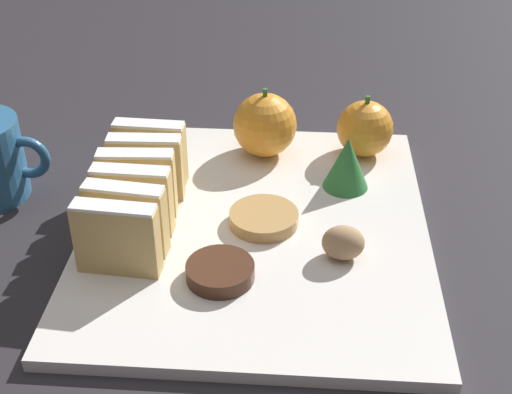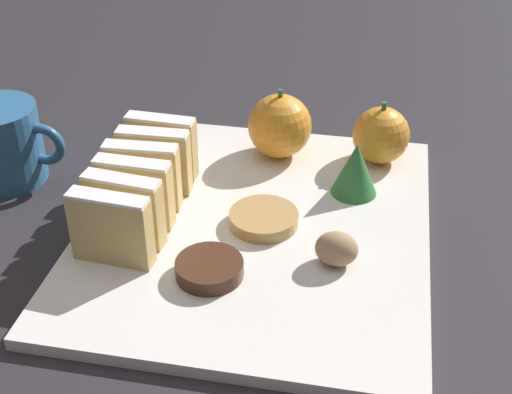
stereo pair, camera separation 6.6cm
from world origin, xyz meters
TOP-DOWN VIEW (x-y plane):
  - ground_plane at (0.00, 0.00)m, footprint 6.00×6.00m
  - serving_platter at (0.00, 0.00)m, footprint 0.32×0.38m
  - stollen_slice_front at (-0.11, -0.08)m, footprint 0.07×0.02m
  - stollen_slice_second at (-0.11, -0.05)m, footprint 0.07×0.03m
  - stollen_slice_third at (-0.11, -0.02)m, footprint 0.07×0.02m
  - stollen_slice_fourth at (-0.11, 0.01)m, footprint 0.07×0.02m
  - stollen_slice_fifth at (-0.11, 0.04)m, footprint 0.07×0.02m
  - stollen_slice_sixth at (-0.11, 0.07)m, footprint 0.07×0.02m
  - orange_near at (0.11, 0.14)m, footprint 0.06×0.06m
  - orange_far at (0.00, 0.14)m, footprint 0.07×0.07m
  - walnut at (0.08, -0.05)m, footprint 0.04×0.03m
  - chocolate_cookie at (-0.02, -0.08)m, footprint 0.06×0.06m
  - gingerbread_cookie at (0.01, -0.00)m, footprint 0.07×0.07m
  - evergreen_sprig at (0.09, 0.07)m, footprint 0.05×0.05m
  - coffee_mug at (-0.28, 0.05)m, footprint 0.12×0.09m

SIDE VIEW (x-z plane):
  - ground_plane at x=0.00m, z-range 0.00..0.00m
  - serving_platter at x=0.00m, z-range 0.00..0.01m
  - gingerbread_cookie at x=0.01m, z-range 0.01..0.02m
  - chocolate_cookie at x=-0.02m, z-range 0.01..0.03m
  - walnut at x=0.08m, z-range 0.01..0.04m
  - evergreen_sprig at x=0.09m, z-range 0.01..0.07m
  - coffee_mug at x=-0.28m, z-range 0.00..0.08m
  - orange_near at x=0.11m, z-range 0.01..0.08m
  - stollen_slice_front at x=-0.11m, z-range 0.01..0.08m
  - stollen_slice_second at x=-0.11m, z-range 0.01..0.08m
  - stollen_slice_third at x=-0.11m, z-range 0.01..0.08m
  - stollen_slice_fourth at x=-0.11m, z-range 0.01..0.08m
  - stollen_slice_fifth at x=-0.11m, z-range 0.01..0.08m
  - stollen_slice_sixth at x=-0.11m, z-range 0.01..0.08m
  - orange_far at x=0.00m, z-range 0.01..0.09m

